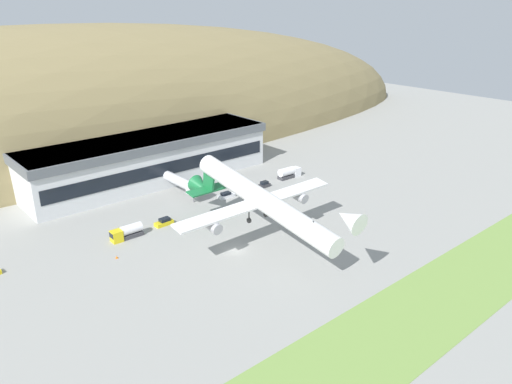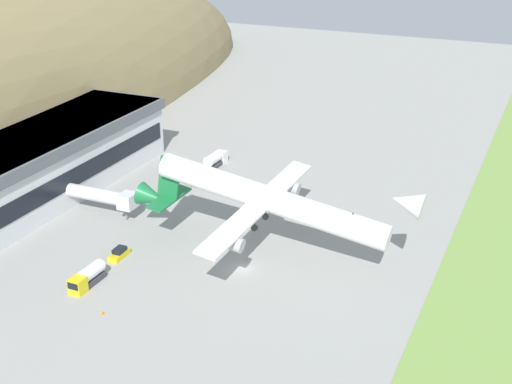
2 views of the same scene
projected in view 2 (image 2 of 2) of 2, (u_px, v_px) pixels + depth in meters
The scene contains 11 objects.
ground_plane at pixel (243, 269), 116.68m from camera, with size 417.85×417.85×0.00m, color gray.
grass_strip_foreground at pixel (480, 321), 102.71m from camera, with size 376.06×16.60×0.08m, color #759947.
terminal_building at pixel (27, 166), 139.42m from camera, with size 71.80×20.43×13.21m.
jetway_0 at pixel (105, 196), 134.30m from camera, with size 3.38×14.65×5.43m.
cargo_airplane at pixel (265, 200), 116.72m from camera, with size 39.89×50.30×11.96m.
service_car_0 at pixel (119, 254), 120.30m from camera, with size 4.50×2.03×1.66m.
service_car_1 at pixel (197, 180), 150.36m from camera, with size 3.80×1.76×1.70m.
service_car_2 at pixel (163, 203), 139.84m from camera, with size 4.61×2.00×1.53m.
fuel_truck at pixel (215, 159), 159.63m from camera, with size 7.55×2.67×3.29m.
box_truck at pixel (88, 277), 111.49m from camera, with size 7.28×2.27×3.04m.
traffic_cone_0 at pixel (103, 312), 104.38m from camera, with size 0.52×0.52×0.58m.
Camera 2 is at (-92.77, -43.24, 57.49)m, focal length 50.00 mm.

